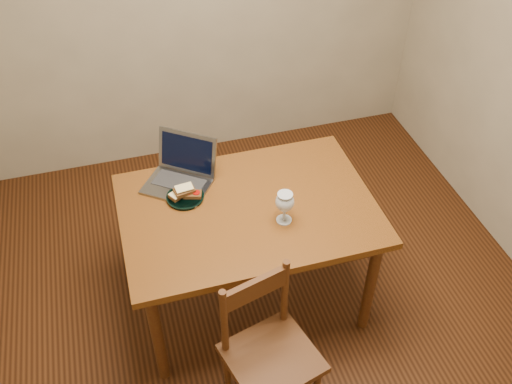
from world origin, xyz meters
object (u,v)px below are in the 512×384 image
object	(u,v)px
chair	(270,348)
milk_glass	(285,207)
laptop	(182,170)
table	(248,219)
plate	(185,197)

from	to	relation	value
chair	milk_glass	world-z (taller)	milk_glass
chair	laptop	distance (m)	1.04
table	milk_glass	size ratio (longest dim) A/B	7.19
table	laptop	xyz separation A→B (m)	(-0.28, 0.31, 0.15)
laptop	chair	bearing A→B (deg)	-41.90
plate	milk_glass	bearing A→B (deg)	-33.78
milk_glass	table	bearing A→B (deg)	135.85
chair	plate	size ratio (longest dim) A/B	2.45
chair	milk_glass	bearing A→B (deg)	51.03
table	laptop	bearing A→B (deg)	132.49
table	milk_glass	bearing A→B (deg)	-44.15
chair	milk_glass	xyz separation A→B (m)	(0.23, 0.51, 0.37)
milk_glass	laptop	bearing A→B (deg)	133.60
chair	plate	distance (m)	0.88
plate	chair	bearing A→B (deg)	-75.05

